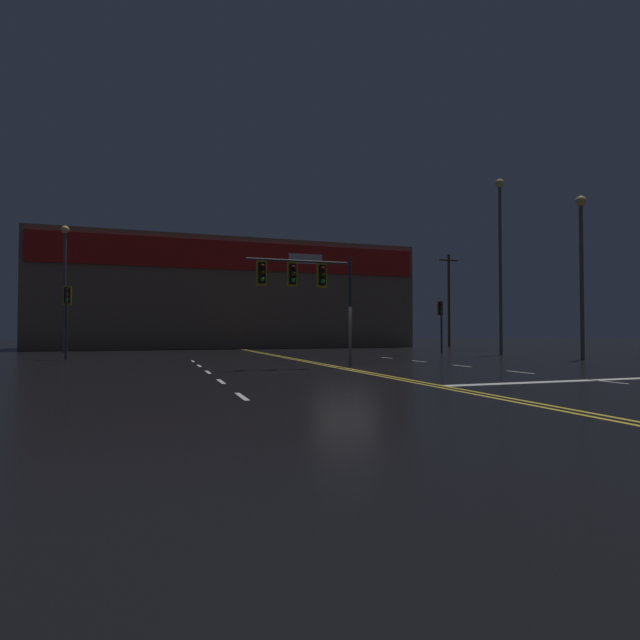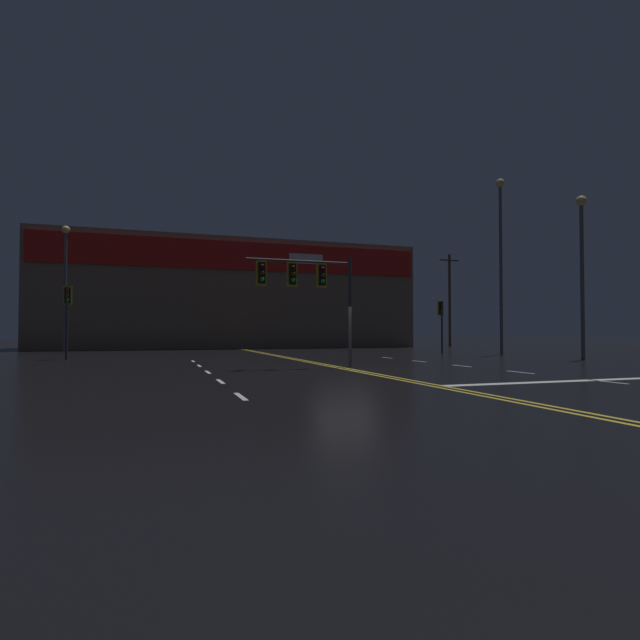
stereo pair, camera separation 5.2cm
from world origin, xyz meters
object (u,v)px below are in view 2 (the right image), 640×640
object	(u,v)px
traffic_signal_corner_northeast	(441,315)
streetlight_near_left	(65,271)
traffic_signal_corner_northwest	(67,305)
streetlight_far_left	(501,245)
traffic_signal_median	(305,281)
streetlight_far_right	(582,254)

from	to	relation	value
traffic_signal_corner_northeast	streetlight_near_left	xyz separation A→B (m)	(-24.71, 9.61, 3.18)
traffic_signal_corner_northwest	streetlight_far_left	xyz separation A→B (m)	(25.56, -2.75, 4.20)
traffic_signal_corner_northwest	traffic_signal_median	bearing A→B (deg)	-44.76
streetlight_near_left	traffic_signal_corner_northeast	bearing A→B (deg)	-21.24
traffic_signal_median	streetlight_near_left	distance (m)	23.40
traffic_signal_corner_northwest	streetlight_far_left	distance (m)	26.05
traffic_signal_median	traffic_signal_corner_northwest	xyz separation A→B (m)	(-10.19, 10.10, -0.66)
traffic_signal_corner_northwest	traffic_signal_corner_northeast	xyz separation A→B (m)	(23.06, 0.35, -0.23)
streetlight_far_left	streetlight_near_left	bearing A→B (deg)	154.98
traffic_signal_median	streetlight_far_right	world-z (taller)	streetlight_far_right
traffic_signal_median	traffic_signal_corner_northwest	size ratio (longest dim) A/B	1.17
traffic_signal_median	streetlight_near_left	xyz separation A→B (m)	(-11.83, 20.06, 2.29)
traffic_signal_corner_northwest	traffic_signal_corner_northeast	distance (m)	23.07
traffic_signal_corner_northwest	streetlight_far_right	xyz separation A→B (m)	(25.96, -8.77, 2.76)
traffic_signal_median	streetlight_far_left	distance (m)	17.41
streetlight_near_left	streetlight_far_left	xyz separation A→B (m)	(27.21, -12.70, 1.26)
traffic_signal_corner_northeast	streetlight_far_right	bearing A→B (deg)	-72.40
traffic_signal_corner_northeast	streetlight_far_left	size ratio (longest dim) A/B	0.32
streetlight_near_left	streetlight_far_left	world-z (taller)	streetlight_far_left
streetlight_far_right	streetlight_near_left	bearing A→B (deg)	145.84
traffic_signal_median	traffic_signal_corner_northeast	world-z (taller)	traffic_signal_median
traffic_signal_corner_northwest	traffic_signal_corner_northeast	bearing A→B (deg)	0.87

